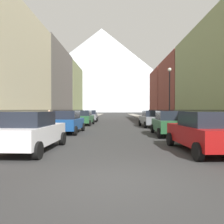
{
  "coord_description": "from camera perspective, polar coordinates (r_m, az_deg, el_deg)",
  "views": [
    {
      "loc": [
        -0.04,
        -5.58,
        1.87
      ],
      "look_at": [
        -0.78,
        44.01,
        1.31
      ],
      "focal_mm": 34.44,
      "sensor_mm": 36.0,
      "label": 1
    }
  ],
  "objects": [
    {
      "name": "storefront_left_2",
      "position": [
        33.26,
        -18.61,
        6.5
      ],
      "size": [
        7.41,
        12.54,
        10.91
      ],
      "color": "#66605B",
      "rests_on": "ground"
    },
    {
      "name": "potted_plant_2",
      "position": [
        24.56,
        -15.62,
        -2.23
      ],
      "size": [
        0.59,
        0.59,
        0.87
      ],
      "color": "brown",
      "rests_on": "sidewalk_left"
    },
    {
      "name": "car_right_2",
      "position": [
        23.41,
        10.31,
        -1.74
      ],
      "size": [
        2.25,
        4.48,
        1.78
      ],
      "color": "slate",
      "rests_on": "ground"
    },
    {
      "name": "car_left_0",
      "position": [
        10.33,
        -20.58,
        -4.78
      ],
      "size": [
        2.2,
        4.46,
        1.78
      ],
      "color": "silver",
      "rests_on": "ground"
    },
    {
      "name": "car_left_2",
      "position": [
        26.04,
        -7.45,
        -1.49
      ],
      "size": [
        2.17,
        4.45,
        1.78
      ],
      "color": "#265933",
      "rests_on": "ground"
    },
    {
      "name": "storefront_right_3",
      "position": [
        44.41,
        15.95,
        4.24
      ],
      "size": [
        8.29,
        8.95,
        9.67
      ],
      "color": "brown",
      "rests_on": "ground"
    },
    {
      "name": "car_left_3",
      "position": [
        33.36,
        -5.62,
        -1.03
      ],
      "size": [
        2.16,
        4.44,
        1.78
      ],
      "color": "slate",
      "rests_on": "ground"
    },
    {
      "name": "pedestrian_1",
      "position": [
        21.01,
        -16.35,
        -1.96
      ],
      "size": [
        0.36,
        0.36,
        1.68
      ],
      "color": "maroon",
      "rests_on": "sidewalk_left"
    },
    {
      "name": "sidewalk_left",
      "position": [
        41.1,
        -7.84,
        -1.87
      ],
      "size": [
        2.5,
        100.0,
        0.15
      ],
      "primitive_type": "cube",
      "color": "gray",
      "rests_on": "ground"
    },
    {
      "name": "ground_plane",
      "position": [
        5.89,
        1.27,
        -17.86
      ],
      "size": [
        400.0,
        400.0,
        0.0
      ],
      "primitive_type": "plane",
      "color": "#303030"
    },
    {
      "name": "storefront_left_3",
      "position": [
        44.87,
        -13.2,
        4.9
      ],
      "size": [
        7.1,
        11.25,
        10.78
      ],
      "color": "#8C9966",
      "rests_on": "ground"
    },
    {
      "name": "mountain_backdrop",
      "position": [
        270.61,
        -2.77,
        11.1
      ],
      "size": [
        237.02,
        237.02,
        102.01
      ],
      "primitive_type": "cone",
      "color": "silver",
      "rests_on": "ground"
    },
    {
      "name": "car_right_0",
      "position": [
        10.24,
        22.97,
        -4.83
      ],
      "size": [
        2.26,
        4.49,
        1.78
      ],
      "color": "#9E1111",
      "rests_on": "ground"
    },
    {
      "name": "streetlamp_right",
      "position": [
        22.13,
        15.03,
        6.11
      ],
      "size": [
        0.36,
        0.36,
        5.86
      ],
      "color": "black",
      "rests_on": "sidewalk_right"
    },
    {
      "name": "potted_plant_1",
      "position": [
        23.45,
        -16.43,
        -2.77
      ],
      "size": [
        0.54,
        0.54,
        0.73
      ],
      "color": "gray",
      "rests_on": "sidewalk_left"
    },
    {
      "name": "pedestrian_0",
      "position": [
        25.77,
        -13.09,
        -1.57
      ],
      "size": [
        0.36,
        0.36,
        1.59
      ],
      "color": "maroon",
      "rests_on": "sidewalk_left"
    },
    {
      "name": "storefront_right_2",
      "position": [
        34.81,
        20.83,
        5.23
      ],
      "size": [
        8.91,
        10.39,
        9.69
      ],
      "color": "brown",
      "rests_on": "ground"
    },
    {
      "name": "sidewalk_right",
      "position": [
        41.11,
        9.66,
        -1.87
      ],
      "size": [
        2.5,
        100.0,
        0.15
      ],
      "primitive_type": "cube",
      "color": "gray",
      "rests_on": "ground"
    },
    {
      "name": "car_left_1",
      "position": [
        17.43,
        -11.62,
        -2.56
      ],
      "size": [
        2.13,
        4.43,
        1.78
      ],
      "color": "#19478C",
      "rests_on": "ground"
    },
    {
      "name": "potted_plant_0",
      "position": [
        24.92,
        -15.37,
        -2.23
      ],
      "size": [
        0.57,
        0.57,
        0.86
      ],
      "color": "gray",
      "rests_on": "sidewalk_left"
    },
    {
      "name": "car_right_1",
      "position": [
        15.95,
        14.8,
        -2.86
      ],
      "size": [
        2.21,
        4.47,
        1.78
      ],
      "color": "#265933",
      "rests_on": "ground"
    }
  ]
}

